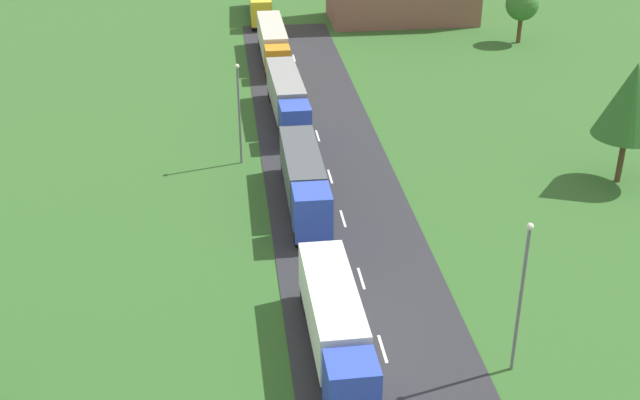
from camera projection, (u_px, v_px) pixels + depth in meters
name	position (u px, v px, depth m)	size (l,w,h in m)	color
truck_second	(335.00, 323.00, 42.93)	(2.64, 11.94, 3.55)	blue
truck_third	(304.00, 179.00, 57.98)	(2.53, 12.49, 3.59)	blue
truck_fourth	(288.00, 97.00, 72.36)	(2.82, 13.39, 3.67)	blue
truck_fifth	(273.00, 41.00, 87.26)	(2.57, 13.80, 3.60)	orange
truck_sixth	(260.00, 1.00, 102.80)	(2.78, 13.18, 3.47)	yellow
lamppost_second	(522.00, 291.00, 40.76)	(0.36, 0.36, 8.59)	slate
lamppost_third	(239.00, 109.00, 63.36)	(0.36, 0.36, 8.07)	slate
tree_pine	(632.00, 100.00, 59.54)	(5.01, 5.01, 9.24)	#513823
tree_elm	(522.00, 4.00, 92.22)	(3.68, 3.68, 6.24)	#513823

